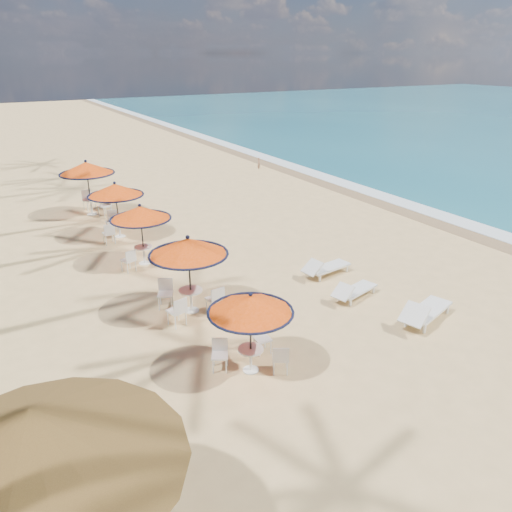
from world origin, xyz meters
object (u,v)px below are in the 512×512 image
Objects in this scene: station_2 at (141,219)px; palapa at (35,440)px; station_3 at (115,197)px; station_4 at (89,174)px; lounger_mid at (353,290)px; station_1 at (188,257)px; lounger_far at (325,267)px; lounger_near at (425,311)px; station_0 at (251,313)px.

station_2 is 0.57× the size of palapa.
station_3 is 3.75m from station_4.
palapa is (-9.55, -4.88, 2.24)m from lounger_mid.
lounger_far is (5.05, 0.11, -1.45)m from station_1.
lounger_mid is at bearing 92.19° from lounger_near.
lounger_near is 10.91m from palapa.
station_4 reaches higher than lounger_far.
station_2 is at bearing -89.59° from station_3.
lounger_far is 0.49× the size of palapa.
lounger_near is 4.05m from lounger_far.
palapa is (-4.52, -18.00, 0.62)m from station_4.
station_3 is 10.64m from lounger_mid.
station_2 is 7.18m from station_4.
station_3 is 0.91× the size of station_4.
station_2 reaches higher than station_0.
lounger_far is at bearing 1.30° from station_1.
station_0 is at bearing -88.88° from station_3.
palapa reaches higher than lounger_far.
station_4 is at bearing 75.91° from palapa.
station_0 is 6.20m from lounger_far.
station_1 reaches higher than lounger_far.
station_4 is at bearing 107.05° from lounger_far.
station_3 is at bearing 98.02° from lounger_near.
station_1 is at bearing -88.63° from station_4.
palapa reaches higher than lounger_near.
station_3 is 15.04m from palapa.
station_3 is at bearing 91.12° from station_0.
lounger_far is at bearing -64.71° from station_4.
station_1 is 0.92× the size of station_4.
station_1 is 1.07× the size of lounger_near.
station_0 reaches higher than lounger_far.
lounger_far is (5.12, -7.52, -1.41)m from station_3.
lounger_mid is at bearing -107.20° from lounger_far.
station_1 is 6.93m from lounger_near.
station_3 is at bearing 102.29° from lounger_mid.
station_3 reaches higher than lounger_near.
station_0 is at bearing 32.55° from palapa.
lounger_mid is at bearing 20.54° from station_0.
lounger_far is at bearing -38.69° from station_2.
lounger_near is (5.40, -0.43, -1.19)m from station_0.
lounger_mid is (5.03, -13.12, -1.63)m from station_4.
lounger_near is at bearing -64.03° from station_3.
station_2 is 1.16× the size of lounger_far.
lounger_mid is at bearing -62.75° from station_3.
lounger_mid is (4.80, -5.94, -1.44)m from station_2.
lounger_near is at bearing -4.58° from station_0.
lounger_mid is 0.47× the size of palapa.
palapa is (-4.74, -10.82, 0.81)m from station_2.
station_2 is 0.95× the size of station_3.
station_2 reaches higher than lounger_near.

